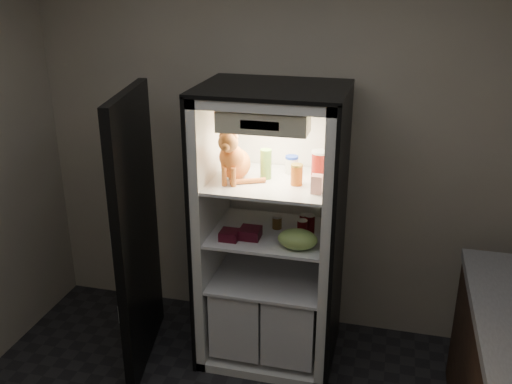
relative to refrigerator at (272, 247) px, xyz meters
The scene contains 16 objects.
room_shell 1.61m from the refrigerator, 90.00° to the right, with size 3.60×3.60×3.60m.
refrigerator is the anchor object (origin of this frame).
fridge_door 0.89m from the refrigerator, 161.66° to the right, with size 0.23×0.87×1.85m.
tabby_cat 0.68m from the refrigerator, 152.51° to the right, with size 0.30×0.34×0.37m.
parmesan_shaker 0.60m from the refrigerator, 143.58° to the right, with size 0.07×0.07×0.19m.
mayo_tub 0.58m from the refrigerator, 44.81° to the left, with size 0.08×0.08×0.12m.
salsa_jar 0.60m from the refrigerator, 30.02° to the right, with size 0.07×0.07×0.13m.
pepper_jar 0.66m from the refrigerator, ahead, with size 0.11×0.11×0.19m.
cream_carton 0.66m from the refrigerator, 33.23° to the right, with size 0.06×0.06×0.11m, color white.
soda_can_a 0.30m from the refrigerator, ahead, with size 0.06×0.06×0.12m.
soda_can_b 0.33m from the refrigerator, ahead, with size 0.07×0.07×0.13m.
soda_can_c 0.32m from the refrigerator, 25.68° to the right, with size 0.06×0.06×0.12m.
condiment_jar 0.20m from the refrigerator, 11.61° to the right, with size 0.06×0.06×0.09m.
grape_bag 0.39m from the refrigerator, 50.35° to the right, with size 0.24×0.18×0.12m, color #9BC35B.
berry_box_left 0.37m from the refrigerator, 132.84° to the right, with size 0.12×0.12×0.06m, color #4E0D1A.
berry_box_right 0.28m from the refrigerator, 118.64° to the right, with size 0.13×0.13×0.06m, color #4E0D1A.
Camera 1 is at (0.72, -1.93, 2.52)m, focal length 40.00 mm.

